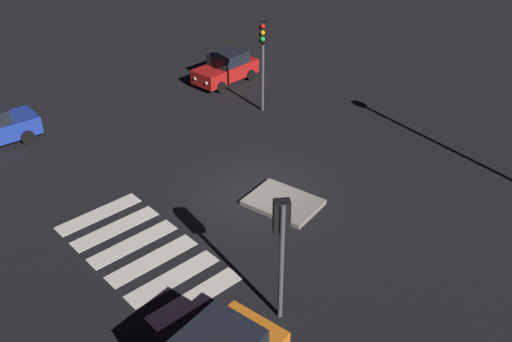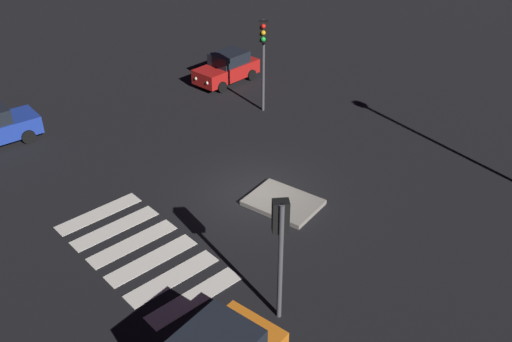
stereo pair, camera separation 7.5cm
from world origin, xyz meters
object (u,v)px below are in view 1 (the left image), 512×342
(car_red, at_px, (226,68))
(traffic_light_east, at_px, (281,231))
(traffic_light_west, at_px, (263,44))
(traffic_island, at_px, (283,203))

(car_red, bearing_deg, traffic_light_east, 49.92)
(traffic_light_east, xyz_separation_m, traffic_light_west, (-10.07, 8.83, 0.46))
(car_red, relative_size, traffic_light_west, 0.85)
(traffic_island, xyz_separation_m, car_red, (-10.39, 6.02, 0.71))
(traffic_island, distance_m, traffic_light_west, 8.68)
(traffic_light_east, distance_m, traffic_light_west, 13.40)
(traffic_island, relative_size, car_red, 0.76)
(traffic_light_west, bearing_deg, traffic_light_east, 4.00)
(traffic_island, relative_size, traffic_light_east, 0.75)
(traffic_island, distance_m, traffic_light_east, 6.14)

